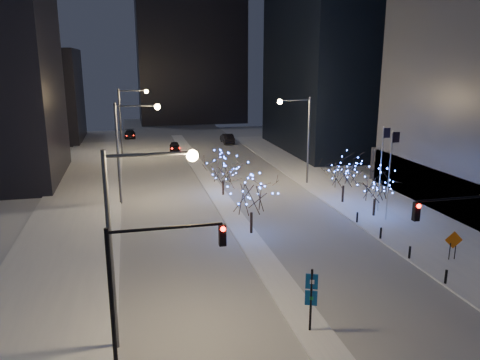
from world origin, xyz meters
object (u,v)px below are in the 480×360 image
object	(u,v)px
car_mid	(227,138)
holiday_tree_plaza_far	(344,170)
traffic_signal_east	(470,233)
street_lamp_w_near	(132,222)
traffic_signal_west	(146,273)
construction_sign	(453,243)
street_lamp_w_mid	(128,139)
wayfinding_sign	(311,294)
holiday_tree_median_near	(252,192)
holiday_tree_median_far	(223,168)
car_far	(130,134)
holiday_tree_plaza_near	(376,185)
street_lamp_w_far	(127,113)
car_near	(175,146)
street_lamp_east	(301,129)

from	to	relation	value
car_mid	holiday_tree_plaza_far	distance (m)	38.02
traffic_signal_east	holiday_tree_plaza_far	distance (m)	21.20
holiday_tree_plaza_far	street_lamp_w_near	bearing A→B (deg)	-135.89
traffic_signal_west	construction_sign	size ratio (longest dim) A/B	3.31
street_lamp_w_mid	wayfinding_sign	bearing A→B (deg)	-71.37
car_mid	holiday_tree_median_near	world-z (taller)	holiday_tree_median_near
holiday_tree_median_far	holiday_tree_plaza_far	xyz separation A→B (m)	(11.17, -5.29, 0.38)
street_lamp_w_mid	construction_sign	xyz separation A→B (m)	(21.97, -19.87, -5.08)
car_far	wayfinding_sign	size ratio (longest dim) A/B	1.36
holiday_tree_plaza_near	construction_sign	distance (m)	10.38
holiday_tree_median_near	wayfinding_sign	bearing A→B (deg)	-92.65
street_lamp_w_far	car_mid	distance (m)	19.26
car_near	street_lamp_east	bearing A→B (deg)	-59.01
street_lamp_w_mid	car_far	bearing A→B (deg)	89.66
car_far	holiday_tree_plaza_far	distance (m)	51.76
wayfinding_sign	car_far	bearing A→B (deg)	121.18
street_lamp_w_near	wayfinding_sign	size ratio (longest dim) A/B	2.78
traffic_signal_west	holiday_tree_median_near	distance (m)	18.02
street_lamp_east	holiday_tree_median_far	distance (m)	10.51
car_near	holiday_tree_median_far	world-z (taller)	holiday_tree_median_far
holiday_tree_plaza_near	holiday_tree_plaza_far	world-z (taller)	holiday_tree_plaza_far
traffic_signal_west	car_near	bearing A→B (deg)	83.16
holiday_tree_median_far	wayfinding_sign	world-z (taller)	holiday_tree_median_far
car_near	wayfinding_sign	xyz separation A→B (m)	(1.68, -53.90, 1.54)
holiday_tree_plaza_far	car_near	bearing A→B (deg)	112.34
car_far	holiday_tree_plaza_near	bearing A→B (deg)	-67.27
street_lamp_w_far	holiday_tree_median_near	world-z (taller)	street_lamp_w_far
car_mid	car_far	xyz separation A→B (m)	(-16.47, 9.78, -0.12)
wayfinding_sign	construction_sign	xyz separation A→B (m)	(13.21, 6.13, -0.78)
street_lamp_w_far	car_far	size ratio (longest dim) A/B	2.05
street_lamp_w_near	wayfinding_sign	bearing A→B (deg)	-6.51
street_lamp_w_far	wayfinding_sign	xyz separation A→B (m)	(8.76, -51.00, -4.29)
traffic_signal_west	wayfinding_sign	world-z (taller)	traffic_signal_west
street_lamp_w_far	holiday_tree_plaza_near	xyz separation A→B (m)	(21.51, -34.63, -3.47)
holiday_tree_median_far	holiday_tree_plaza_near	distance (m)	15.61
traffic_signal_west	construction_sign	bearing A→B (deg)	18.38
street_lamp_w_near	street_lamp_east	world-z (taller)	same
traffic_signal_west	street_lamp_w_mid	bearing A→B (deg)	91.06
car_mid	holiday_tree_plaza_near	distance (m)	42.65
holiday_tree_median_far	wayfinding_sign	distance (m)	26.29
street_lamp_w_far	holiday_tree_median_near	distance (m)	37.71
traffic_signal_west	holiday_tree_median_far	size ratio (longest dim) A/B	1.50
car_mid	holiday_tree_plaza_near	xyz separation A→B (m)	(4.79, -42.33, 2.20)
holiday_tree_median_far	holiday_tree_plaza_far	world-z (taller)	holiday_tree_plaza_far
street_lamp_w_far	car_far	bearing A→B (deg)	89.17
wayfinding_sign	construction_sign	bearing A→B (deg)	49.01
car_near	car_far	size ratio (longest dim) A/B	0.80
street_lamp_w_mid	car_far	distance (m)	42.88
traffic_signal_west	traffic_signal_east	xyz separation A→B (m)	(17.38, 1.00, 0.00)
street_lamp_w_near	holiday_tree_plaza_far	xyz separation A→B (m)	(20.61, 19.98, -3.02)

